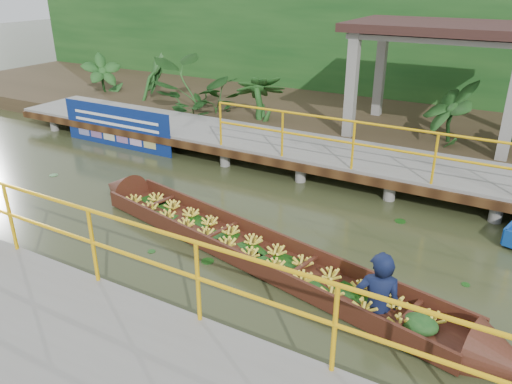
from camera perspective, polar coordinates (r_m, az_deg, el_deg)
The scene contains 9 objects.
ground at distance 9.55m, azimuth -7.32°, elevation -3.02°, with size 80.00×80.00×0.00m, color #2D3219.
land_strip at distance 15.71m, azimuth 9.26°, elevation 8.49°, with size 30.00×8.00×0.45m, color #332919.
far_dock at distance 12.04m, azimuth 2.39°, elevation 5.37°, with size 16.00×2.06×1.66m.
near_dock at distance 6.34m, azimuth -23.64°, elevation -17.35°, with size 18.00×2.40×1.73m.
pavilion at distance 13.32m, azimuth 20.65°, elevation 16.04°, with size 4.40×3.00×3.00m.
foliage_backdrop at distance 17.69m, azimuth 12.69°, elevation 15.80°, with size 30.00×0.80×4.00m, color #154217.
vendor_boat at distance 7.82m, azimuth 2.60°, elevation -6.96°, with size 8.57×2.60×2.13m.
blue_banner at distance 13.75m, azimuth -15.68°, elevation 7.18°, with size 3.60×0.04×1.12m.
tropical_plants at distance 14.26m, azimuth -0.45°, elevation 11.26°, with size 14.18×1.18×1.48m.
Camera 1 is at (5.24, -6.75, 4.26)m, focal length 35.00 mm.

